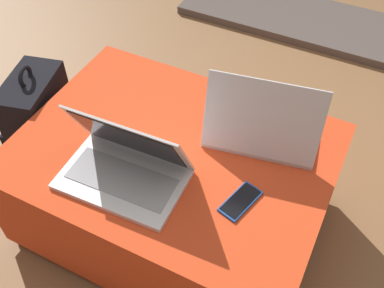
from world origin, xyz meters
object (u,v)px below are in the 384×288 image
(laptop_far, at_px, (263,126))
(backpack, at_px, (40,125))
(laptop_near, at_px, (125,165))
(cell_phone, at_px, (240,201))

(laptop_far, relative_size, backpack, 0.77)
(laptop_near, relative_size, backpack, 0.74)
(laptop_near, bearing_deg, backpack, 158.88)
(backpack, bearing_deg, laptop_far, 85.25)
(laptop_near, relative_size, cell_phone, 2.54)
(laptop_far, distance_m, cell_phone, 0.28)
(cell_phone, bearing_deg, laptop_near, -154.46)
(laptop_far, distance_m, backpack, 0.92)
(laptop_near, bearing_deg, cell_phone, 8.02)
(cell_phone, distance_m, backpack, 0.95)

